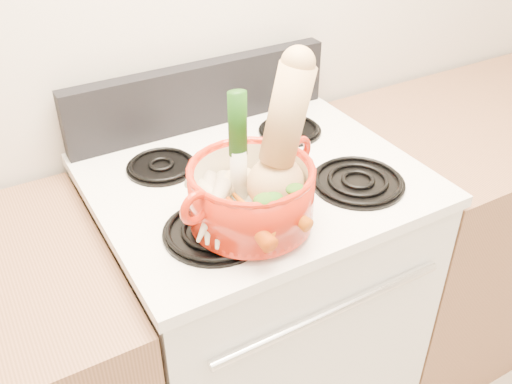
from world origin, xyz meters
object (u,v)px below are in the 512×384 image
squash (285,139)px  stove_body (256,314)px  dutch_oven (251,195)px  leek (238,145)px

squash → stove_body: bearing=83.5°
stove_body → dutch_oven: size_ratio=3.53×
squash → dutch_oven: bearing=177.8°
dutch_oven → leek: size_ratio=1.01×
dutch_oven → squash: (0.07, -0.01, 0.12)m
stove_body → dutch_oven: (-0.11, -0.18, 0.57)m
dutch_oven → leek: (0.00, 0.06, 0.09)m
dutch_oven → squash: bearing=-23.2°
squash → leek: size_ratio=1.21×
stove_body → dutch_oven: bearing=-122.3°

